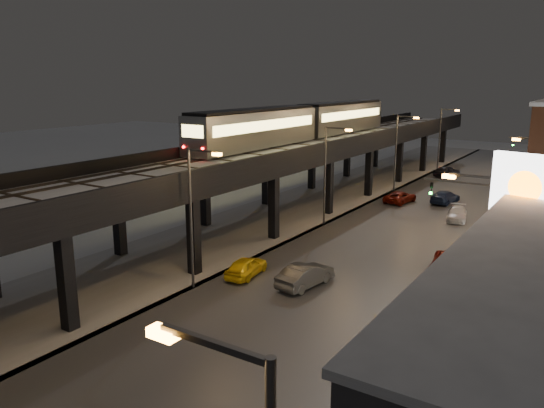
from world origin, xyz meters
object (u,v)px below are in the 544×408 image
Objects in this scene: car_onc_dark at (448,265)px; car_taxi at (246,267)px; car_far_white at (447,172)px; car_onc_red at (527,204)px; sign_citgo at (521,226)px; car_mid_silver at (400,197)px; car_onc_white at (457,214)px; car_near_white at (305,276)px; subway_train at (305,122)px; car_mid_dark at (445,197)px.

car_taxi is at bearing -153.38° from car_onc_dark.
car_taxi is at bearing 106.08° from car_far_white.
sign_citgo reaches higher than car_onc_red.
car_onc_white is at bearing 158.20° from car_mid_silver.
car_mid_silver is 1.16× the size of car_onc_red.
car_near_white is 31.66m from car_onc_red.
car_taxi is at bearing -68.78° from subway_train.
subway_train is at bearing -166.69° from car_onc_red.
car_mid_dark is at bearing 108.21° from sign_citgo.
car_far_white is 23.86m from car_onc_white.
subway_train is at bearing 26.28° from car_mid_dark.
subway_train is 28.61m from car_near_white.
car_taxi is at bearing 15.97° from car_near_white.
car_onc_red is at bearing 77.53° from car_onc_dark.
subway_train reaches higher than car_mid_silver.
car_onc_dark is at bearing 126.73° from car_mid_silver.
car_mid_dark is at bearing -84.39° from car_near_white.
car_far_white is (10.49, 21.07, -7.70)m from subway_train.
car_mid_dark is at bearing 102.47° from car_onc_white.
car_mid_silver is 0.95× the size of car_onc_dark.
subway_train is at bearing 129.71° from sign_citgo.
car_taxi is 0.37× the size of sign_citgo.
subway_train is at bearing 162.96° from car_onc_white.
car_near_white is 10.10m from car_onc_dark.
subway_train is at bearing -76.43° from car_taxi.
car_taxi is 4.28m from car_near_white.
car_mid_dark is at bearing -107.66° from car_taxi.
car_mid_silver is 39.31m from sign_citgo.
car_onc_white is at bearing -123.67° from car_onc_red.
car_far_white reaches higher than car_taxi.
sign_citgo reaches higher than car_onc_white.
car_onc_white is at bearing -5.47° from subway_train.
subway_train is 19.37m from car_onc_white.
sign_citgo reaches higher than car_far_white.
car_near_white is at bearing 111.45° from car_far_white.
subway_train is 24.73m from car_onc_red.
car_mid_dark is 7.19m from car_onc_white.
car_far_white is 0.94× the size of car_onc_dark.
car_onc_white is (2.93, -6.57, -0.06)m from car_mid_dark.
car_onc_dark reaches higher than car_onc_red.
car_onc_red is 40.00m from sign_citgo.
car_near_white is at bearing -111.51° from car_onc_white.
car_mid_dark is (5.19, 29.38, 0.00)m from car_taxi.
car_far_white is at bearing 126.76° from car_onc_red.
car_mid_dark is at bearing -140.56° from car_mid_silver.
car_onc_dark is at bearing 122.60° from car_far_white.
car_mid_dark is 8.01m from car_onc_red.
car_onc_white is 9.58m from car_onc_red.
subway_train reaches higher than car_onc_red.
car_mid_silver is at bearing -75.68° from car_near_white.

